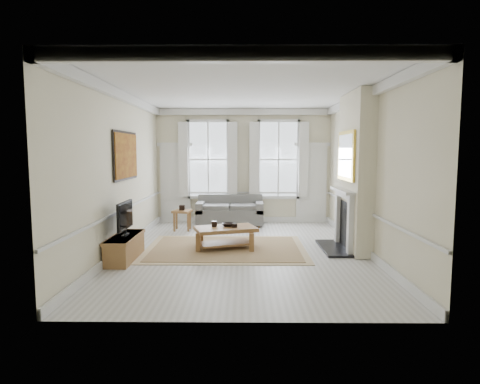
{
  "coord_description": "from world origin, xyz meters",
  "views": [
    {
      "loc": [
        0.03,
        -8.46,
        2.15
      ],
      "look_at": [
        -0.07,
        0.34,
        1.25
      ],
      "focal_mm": 30.0,
      "sensor_mm": 36.0,
      "label": 1
    }
  ],
  "objects_px": {
    "coffee_table": "(226,231)",
    "tv_stand": "(125,248)",
    "sofa": "(230,212)",
    "side_table": "(182,214)"
  },
  "relations": [
    {
      "from": "side_table",
      "to": "coffee_table",
      "type": "xyz_separation_m",
      "value": [
        1.28,
        -2.08,
        -0.04
      ]
    },
    {
      "from": "side_table",
      "to": "tv_stand",
      "type": "xyz_separation_m",
      "value": [
        -0.68,
        -2.99,
        -0.2
      ]
    },
    {
      "from": "tv_stand",
      "to": "coffee_table",
      "type": "bearing_deg",
      "value": 24.88
    },
    {
      "from": "sofa",
      "to": "tv_stand",
      "type": "relative_size",
      "value": 1.4
    },
    {
      "from": "sofa",
      "to": "tv_stand",
      "type": "distance_m",
      "value": 4.28
    },
    {
      "from": "coffee_table",
      "to": "side_table",
      "type": "bearing_deg",
      "value": 103.57
    },
    {
      "from": "sofa",
      "to": "tv_stand",
      "type": "bearing_deg",
      "value": -117.2
    },
    {
      "from": "coffee_table",
      "to": "tv_stand",
      "type": "relative_size",
      "value": 1.08
    },
    {
      "from": "sofa",
      "to": "coffee_table",
      "type": "distance_m",
      "value": 2.9
    },
    {
      "from": "coffee_table",
      "to": "tv_stand",
      "type": "height_order",
      "value": "coffee_table"
    }
  ]
}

